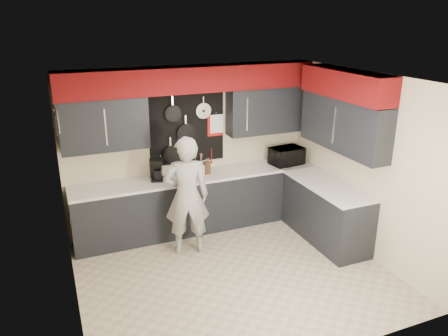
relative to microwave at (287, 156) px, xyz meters
name	(u,v)px	position (x,y,z in m)	size (l,w,h in m)	color
ground	(233,273)	(-1.57, -1.37, -1.07)	(4.00, 4.00, 0.00)	tan
back_wall_assembly	(193,105)	(-1.56, 0.23, 0.94)	(4.00, 0.36, 2.60)	beige
right_wall_assembly	(346,117)	(0.28, -1.10, 0.88)	(0.36, 3.50, 2.60)	beige
left_wall_assembly	(66,206)	(-3.56, -1.35, 0.27)	(0.05, 3.50, 2.60)	beige
base_cabinets	(233,205)	(-1.08, -0.24, -0.61)	(3.95, 2.20, 0.92)	black
microwave	(287,156)	(0.00, 0.00, 0.00)	(0.53, 0.36, 0.29)	black
knife_block	(207,168)	(-1.40, 0.09, -0.05)	(0.09, 0.09, 0.20)	#3A2112
utensil_crock	(201,169)	(-1.48, 0.10, -0.07)	(0.12, 0.12, 0.15)	silver
coffee_maker	(157,169)	(-2.19, 0.13, 0.02)	(0.24, 0.27, 0.33)	black
person	(187,196)	(-1.95, -0.57, -0.19)	(0.64, 0.42, 1.76)	#B6B6B3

